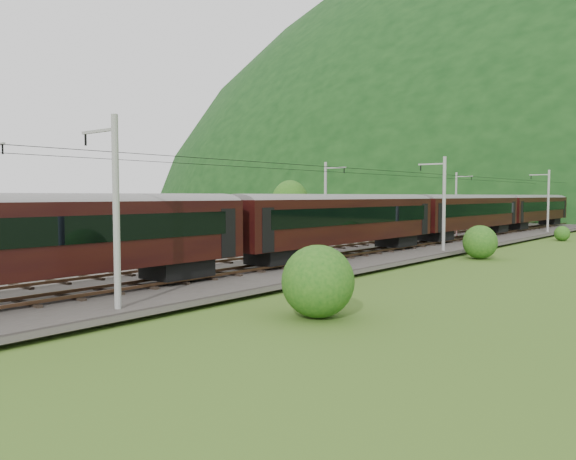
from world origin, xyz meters
The scene contains 13 objects.
ground centered at (0.00, 0.00, 0.00)m, with size 600.00×600.00×0.00m, color #39581B.
railbed centered at (0.00, 10.00, 0.15)m, with size 14.00×220.00×0.30m, color #38332D.
track_left centered at (-2.40, 10.00, 0.37)m, with size 2.40×220.00×0.27m.
track_right centered at (2.40, 10.00, 0.37)m, with size 2.40×220.00×0.27m.
catenary_left centered at (-6.12, 32.00, 4.50)m, with size 2.54×192.28×8.00m.
catenary_right centered at (6.12, 32.00, 4.50)m, with size 2.54×192.28×8.00m.
overhead_wires centered at (0.00, 10.00, 7.10)m, with size 4.83×198.00×0.03m.
mountain_ridge centered at (-120.00, 300.00, 0.00)m, with size 336.00×280.00×132.00m, color black.
train centered at (2.40, 34.47, 3.73)m, with size 3.18×153.11×5.54m.
hazard_post_near centered at (-0.42, 58.56, 1.09)m, with size 0.17×0.17×1.57m, color red.
hazard_post_far centered at (0.48, 48.45, 0.99)m, with size 0.15×0.15×1.39m, color red.
signal centered at (-4.31, 32.38, 1.70)m, with size 0.26×0.26×2.39m.
vegetation_left centered at (-15.46, 21.06, 2.52)m, with size 13.93×143.26×6.97m.
Camera 1 is at (26.28, -13.28, 4.99)m, focal length 35.00 mm.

